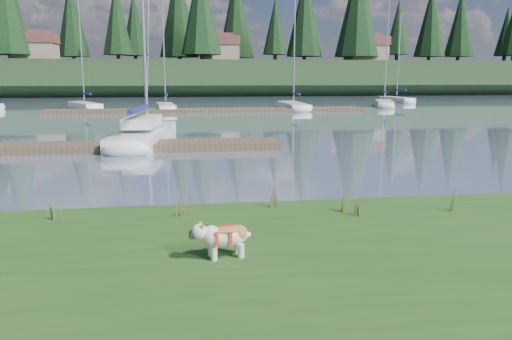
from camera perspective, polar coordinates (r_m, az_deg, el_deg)
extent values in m
plane|color=slate|center=(41.68, -8.42, 6.53)|extent=(200.00, 200.00, 0.00)
cube|color=#264A19|center=(6.23, -9.00, -15.95)|extent=(60.00, 9.00, 0.35)
cube|color=black|center=(84.58, -8.42, 10.29)|extent=(200.00, 20.00, 5.00)
cylinder|color=silver|center=(7.27, -4.83, -9.50)|extent=(0.10, 0.10, 0.20)
cylinder|color=silver|center=(7.46, -5.16, -8.98)|extent=(0.10, 0.10, 0.20)
cylinder|color=silver|center=(7.36, -1.72, -9.21)|extent=(0.10, 0.10, 0.20)
cylinder|color=silver|center=(7.54, -2.13, -8.71)|extent=(0.10, 0.10, 0.20)
ellipsoid|color=silver|center=(7.34, -3.39, -7.54)|extent=(0.71, 0.43, 0.31)
ellipsoid|color=olive|center=(7.31, -3.40, -6.79)|extent=(0.50, 0.38, 0.11)
ellipsoid|color=silver|center=(7.23, -6.53, -7.04)|extent=(0.26, 0.27, 0.23)
cube|color=black|center=(7.23, -7.31, -7.40)|extent=(0.09, 0.12, 0.09)
cube|color=white|center=(23.43, -12.58, 3.75)|extent=(2.69, 8.35, 0.70)
ellipsoid|color=white|center=(27.46, -11.08, 4.79)|extent=(2.01, 2.41, 0.70)
cube|color=navy|center=(22.13, -13.27, 6.78)|extent=(0.58, 3.73, 0.20)
cube|color=white|center=(22.90, -12.85, 5.42)|extent=(1.60, 3.10, 0.45)
cube|color=#4C3D2C|center=(21.18, -19.41, 2.48)|extent=(16.00, 2.00, 0.30)
cube|color=#4C3D2C|center=(41.71, -5.65, 6.80)|extent=(26.00, 2.20, 0.30)
cube|color=white|center=(48.41, -18.98, 6.89)|extent=(4.11, 6.53, 0.70)
ellipsoid|color=white|center=(51.56, -19.90, 7.04)|extent=(2.04, 2.21, 0.70)
cylinder|color=silver|center=(48.42, -19.40, 13.59)|extent=(0.12, 0.12, 10.18)
cube|color=navy|center=(47.50, -18.80, 8.27)|extent=(1.28, 2.43, 0.20)
cube|color=white|center=(44.28, -10.27, 7.00)|extent=(1.96, 6.15, 0.70)
ellipsoid|color=white|center=(47.29, -10.51, 7.21)|extent=(1.47, 1.77, 0.70)
cylinder|color=silver|center=(44.27, -10.51, 13.90)|extent=(0.12, 0.12, 9.52)
cube|color=navy|center=(43.40, -10.25, 8.49)|extent=(0.43, 2.41, 0.20)
cube|color=white|center=(45.50, 4.31, 7.23)|extent=(1.88, 7.59, 0.70)
ellipsoid|color=white|center=(49.20, 3.45, 7.50)|extent=(1.69, 2.10, 0.70)
cylinder|color=silver|center=(45.56, 4.43, 15.27)|extent=(0.12, 0.12, 11.61)
cube|color=navy|center=(44.43, 4.60, 8.67)|extent=(0.27, 3.01, 0.20)
cube|color=white|center=(50.93, 14.44, 7.29)|extent=(3.48, 6.59, 0.70)
ellipsoid|color=white|center=(54.15, 14.23, 7.49)|extent=(1.90, 2.12, 0.70)
cylinder|color=silver|center=(50.93, 14.74, 13.55)|extent=(0.12, 0.12, 9.96)
cube|color=navy|center=(50.00, 14.57, 8.59)|extent=(1.02, 2.50, 0.20)
cube|color=white|center=(59.85, 15.76, 7.69)|extent=(1.83, 6.16, 0.70)
ellipsoid|color=white|center=(62.54, 14.44, 7.87)|extent=(1.44, 1.75, 0.70)
cylinder|color=silver|center=(59.83, 16.01, 12.58)|extent=(0.12, 0.12, 9.07)
cube|color=navy|center=(59.07, 16.20, 8.78)|extent=(0.38, 2.43, 0.20)
cone|color=#475B23|center=(9.61, -9.01, -3.72)|extent=(0.03, 0.03, 0.47)
cone|color=brown|center=(9.55, -8.35, -4.08)|extent=(0.03, 0.03, 0.38)
cone|color=#475B23|center=(9.63, -8.66, -3.53)|extent=(0.03, 0.03, 0.52)
cone|color=brown|center=(9.59, -8.17, -4.15)|extent=(0.03, 0.03, 0.33)
cone|color=#475B23|center=(9.53, -8.89, -3.97)|extent=(0.03, 0.03, 0.42)
cone|color=#475B23|center=(10.03, 1.55, -3.02)|extent=(0.03, 0.03, 0.46)
cone|color=brown|center=(9.99, 2.24, -3.34)|extent=(0.03, 0.03, 0.37)
cone|color=#475B23|center=(10.06, 1.86, -2.84)|extent=(0.03, 0.03, 0.50)
cone|color=brown|center=(10.04, 2.37, -3.41)|extent=(0.03, 0.03, 0.32)
cone|color=#475B23|center=(9.96, 1.74, -3.25)|extent=(0.03, 0.03, 0.41)
cone|color=#475B23|center=(9.65, 11.07, -3.20)|extent=(0.03, 0.03, 0.64)
cone|color=brown|center=(9.64, 11.81, -3.64)|extent=(0.03, 0.03, 0.51)
cone|color=#475B23|center=(9.69, 11.35, -2.96)|extent=(0.03, 0.03, 0.71)
cone|color=brown|center=(9.69, 11.89, -3.76)|extent=(0.03, 0.03, 0.45)
cone|color=#475B23|center=(9.59, 11.33, -3.50)|extent=(0.03, 0.03, 0.58)
cone|color=#475B23|center=(9.98, -22.29, -4.05)|extent=(0.03, 0.03, 0.41)
cone|color=brown|center=(9.90, -21.75, -4.37)|extent=(0.03, 0.03, 0.32)
cone|color=#475B23|center=(9.99, -21.92, -3.89)|extent=(0.03, 0.03, 0.45)
cone|color=brown|center=(9.93, -21.52, -4.43)|extent=(0.03, 0.03, 0.28)
cone|color=#475B23|center=(9.90, -22.28, -4.28)|extent=(0.03, 0.03, 0.37)
cone|color=#475B23|center=(9.90, 9.97, -3.47)|extent=(0.03, 0.03, 0.42)
cone|color=brown|center=(9.88, 10.70, -3.77)|extent=(0.03, 0.03, 0.34)
cone|color=#475B23|center=(9.94, 10.25, -3.29)|extent=(0.03, 0.03, 0.46)
cone|color=brown|center=(9.93, 10.78, -3.83)|extent=(0.03, 0.03, 0.30)
cone|color=#475B23|center=(9.84, 10.22, -3.69)|extent=(0.03, 0.03, 0.38)
cone|color=#475B23|center=(10.46, 20.90, -3.18)|extent=(0.03, 0.03, 0.45)
cone|color=brown|center=(10.47, 21.60, -3.48)|extent=(0.03, 0.03, 0.36)
cone|color=#475B23|center=(10.51, 21.12, -3.01)|extent=(0.03, 0.03, 0.49)
cone|color=brown|center=(10.52, 21.63, -3.53)|extent=(0.03, 0.03, 0.31)
cone|color=#475B23|center=(10.41, 21.20, -3.40)|extent=(0.03, 0.03, 0.40)
cube|color=#33281C|center=(10.39, -8.70, -5.56)|extent=(60.00, 0.50, 0.14)
cylinder|color=#382619|center=(83.50, -26.28, 11.65)|extent=(0.60, 0.60, 1.80)
cone|color=black|center=(84.12, -26.73, 16.85)|extent=(6.60, 6.60, 15.00)
cylinder|color=#382619|center=(84.24, -15.46, 12.34)|extent=(0.60, 0.60, 1.80)
cone|color=black|center=(84.65, -15.66, 16.29)|extent=(4.84, 4.84, 11.00)
cylinder|color=#382619|center=(77.68, -6.23, 12.82)|extent=(0.60, 0.60, 1.80)
cone|color=black|center=(78.29, -6.34, 18.09)|extent=(6.16, 6.16, 14.00)
cylinder|color=#382619|center=(82.97, 2.19, 12.74)|extent=(0.60, 0.60, 1.80)
cone|color=black|center=(83.29, 2.22, 16.14)|extent=(3.96, 3.96, 9.00)
cylinder|color=#382619|center=(84.36, 11.38, 12.51)|extent=(0.60, 0.60, 1.80)
cone|color=black|center=(85.03, 11.59, 17.96)|extent=(7.04, 7.04, 16.00)
cylinder|color=#382619|center=(92.62, 19.12, 11.96)|extent=(0.60, 0.60, 1.80)
cone|color=black|center=(93.04, 19.36, 15.83)|extent=(5.28, 5.28, 12.00)
cube|color=gray|center=(84.60, -23.92, 12.15)|extent=(6.00, 5.00, 2.80)
cube|color=brown|center=(84.71, -24.03, 13.56)|extent=(6.30, 5.30, 1.40)
cube|color=brown|center=(84.76, -24.07, 14.10)|extent=(4.20, 3.60, 0.70)
cube|color=gray|center=(82.85, -4.23, 13.06)|extent=(6.00, 5.00, 2.80)
cube|color=brown|center=(82.97, -4.25, 14.51)|extent=(6.30, 5.30, 1.40)
cube|color=brown|center=(83.02, -4.26, 15.06)|extent=(4.20, 3.60, 0.70)
cube|color=gray|center=(86.00, 12.45, 12.76)|extent=(6.00, 5.00, 2.80)
cube|color=brown|center=(86.11, 12.51, 14.16)|extent=(6.30, 5.30, 1.40)
cube|color=brown|center=(86.16, 12.53, 14.69)|extent=(4.20, 3.60, 0.70)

